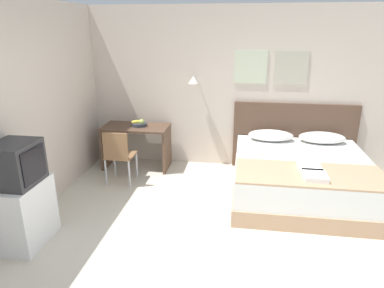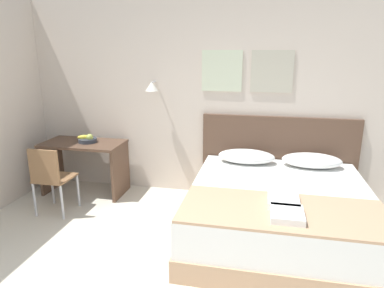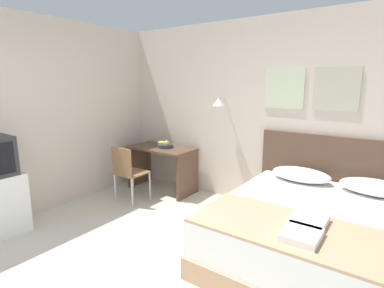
{
  "view_description": "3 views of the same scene",
  "coord_description": "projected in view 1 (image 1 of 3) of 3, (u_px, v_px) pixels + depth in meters",
  "views": [
    {
      "loc": [
        0.26,
        -2.98,
        2.31
      ],
      "look_at": [
        -0.39,
        1.29,
        0.82
      ],
      "focal_mm": 32.0,
      "sensor_mm": 36.0,
      "label": 1
    },
    {
      "loc": [
        0.9,
        -1.8,
        1.97
      ],
      "look_at": [
        0.16,
        1.73,
        0.97
      ],
      "focal_mm": 32.0,
      "sensor_mm": 36.0,
      "label": 2
    },
    {
      "loc": [
        1.69,
        -1.29,
        1.78
      ],
      "look_at": [
        -0.5,
        1.78,
        1.0
      ],
      "focal_mm": 28.0,
      "sensor_mm": 36.0,
      "label": 3
    }
  ],
  "objects": [
    {
      "name": "bed",
      "position": [
        301.0,
        177.0,
        4.85
      ],
      "size": [
        1.88,
        1.98,
        0.57
      ],
      "color": "tan",
      "rests_on": "ground_plane"
    },
    {
      "name": "pillow_left",
      "position": [
        271.0,
        135.0,
        5.49
      ],
      "size": [
        0.71,
        0.37,
        0.17
      ],
      "color": "white",
      "rests_on": "bed"
    },
    {
      "name": "desk_chair",
      "position": [
        118.0,
        153.0,
        5.14
      ],
      "size": [
        0.41,
        0.41,
        0.86
      ],
      "color": "#8E6642",
      "rests_on": "ground_plane"
    },
    {
      "name": "television",
      "position": [
        15.0,
        164.0,
        3.57
      ],
      "size": [
        0.43,
        0.49,
        0.45
      ],
      "color": "#2D2D30",
      "rests_on": "tv_stand"
    },
    {
      "name": "pillow_right",
      "position": [
        322.0,
        138.0,
        5.38
      ],
      "size": [
        0.71,
        0.37,
        0.17
      ],
      "color": "white",
      "rests_on": "bed"
    },
    {
      "name": "folded_towel_mid_bed",
      "position": [
        315.0,
        176.0,
        4.07
      ],
      "size": [
        0.27,
        0.31,
        0.06
      ],
      "color": "white",
      "rests_on": "throw_blanket"
    },
    {
      "name": "throw_blanket",
      "position": [
        310.0,
        174.0,
        4.22
      ],
      "size": [
        1.82,
        0.79,
        0.02
      ],
      "color": "tan",
      "rests_on": "bed"
    },
    {
      "name": "wall_back",
      "position": [
        228.0,
        89.0,
        5.67
      ],
      "size": [
        5.42,
        0.31,
        2.65
      ],
      "color": "beige",
      "rests_on": "ground_plane"
    },
    {
      "name": "folded_towel_near_foot",
      "position": [
        309.0,
        167.0,
        4.33
      ],
      "size": [
        0.28,
        0.34,
        0.06
      ],
      "color": "white",
      "rests_on": "throw_blanket"
    },
    {
      "name": "fruit_bowl",
      "position": [
        139.0,
        124.0,
        5.71
      ],
      "size": [
        0.26,
        0.25,
        0.12
      ],
      "color": "#333842",
      "rests_on": "desk"
    },
    {
      "name": "headboard",
      "position": [
        293.0,
        137.0,
        5.71
      ],
      "size": [
        2.0,
        0.06,
        1.14
      ],
      "color": "brown",
      "rests_on": "ground_plane"
    },
    {
      "name": "ground_plane",
      "position": [
        211.0,
        260.0,
        3.57
      ],
      "size": [
        24.0,
        24.0,
        0.0
      ],
      "primitive_type": "plane",
      "color": "beige"
    },
    {
      "name": "tv_stand",
      "position": [
        24.0,
        213.0,
        3.76
      ],
      "size": [
        0.44,
        0.63,
        0.73
      ],
      "color": "white",
      "rests_on": "ground_plane"
    },
    {
      "name": "desk",
      "position": [
        136.0,
        139.0,
        5.8
      ],
      "size": [
        1.1,
        0.58,
        0.73
      ],
      "color": "brown",
      "rests_on": "ground_plane"
    }
  ]
}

